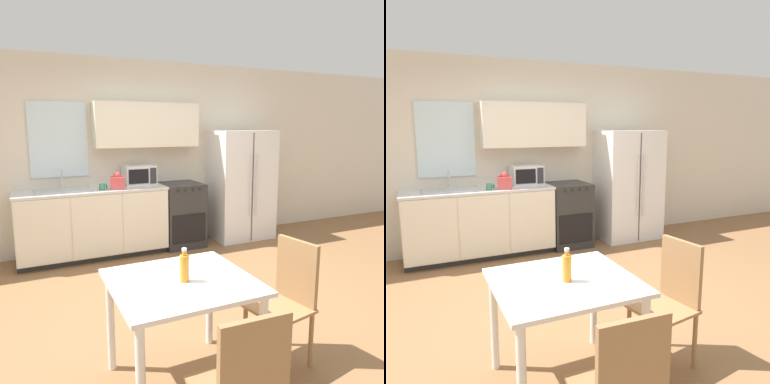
{
  "view_description": "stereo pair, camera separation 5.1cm",
  "coord_description": "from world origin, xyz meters",
  "views": [
    {
      "loc": [
        -1.4,
        -3.13,
        1.76
      ],
      "look_at": [
        0.3,
        0.55,
        1.05
      ],
      "focal_mm": 35.0,
      "sensor_mm": 36.0,
      "label": 1
    },
    {
      "loc": [
        -1.36,
        -3.16,
        1.76
      ],
      "look_at": [
        0.3,
        0.55,
        1.05
      ],
      "focal_mm": 35.0,
      "sensor_mm": 36.0,
      "label": 2
    }
  ],
  "objects": [
    {
      "name": "kitchen_counter",
      "position": [
        -0.55,
        1.89,
        0.47
      ],
      "size": [
        1.98,
        0.62,
        0.94
      ],
      "color": "#333333",
      "rests_on": "ground_plane"
    },
    {
      "name": "kitchen_sink",
      "position": [
        -0.9,
        1.9,
        0.95
      ],
      "size": [
        0.71,
        0.42,
        0.25
      ],
      "color": "#B7BABC",
      "rests_on": "kitchen_counter"
    },
    {
      "name": "coffee_mug",
      "position": [
        -0.43,
        1.75,
        0.98
      ],
      "size": [
        0.11,
        0.08,
        0.09
      ],
      "color": "#3F8C66",
      "rests_on": "kitchen_counter"
    },
    {
      "name": "refrigerator",
      "position": [
        1.76,
        1.86,
        0.85
      ],
      "size": [
        0.94,
        0.71,
        1.7
      ],
      "color": "white",
      "rests_on": "ground_plane"
    },
    {
      "name": "dining_table",
      "position": [
        -0.48,
        -0.99,
        0.64
      ],
      "size": [
        0.93,
        0.85,
        0.76
      ],
      "color": "white",
      "rests_on": "ground_plane"
    },
    {
      "name": "microwave",
      "position": [
        0.14,
        2.0,
        1.08
      ],
      "size": [
        0.44,
        0.33,
        0.28
      ],
      "color": "silver",
      "rests_on": "kitchen_counter"
    },
    {
      "name": "ground_plane",
      "position": [
        0.0,
        0.0,
        0.0
      ],
      "size": [
        12.0,
        12.0,
        0.0
      ],
      "primitive_type": "plane",
      "color": "olive"
    },
    {
      "name": "dining_chair_side",
      "position": [
        0.35,
        -1.06,
        0.54
      ],
      "size": [
        0.46,
        0.46,
        0.93
      ],
      "rotation": [
        0.0,
        0.0,
        1.74
      ],
      "color": "#997047",
      "rests_on": "ground_plane"
    },
    {
      "name": "wall_back",
      "position": [
        0.02,
        2.2,
        1.41
      ],
      "size": [
        12.0,
        0.38,
        2.7
      ],
      "color": "beige",
      "rests_on": "ground_plane"
    },
    {
      "name": "oven_range",
      "position": [
        0.73,
        1.88,
        0.47
      ],
      "size": [
        0.59,
        0.65,
        0.94
      ],
      "color": "#2D2D2D",
      "rests_on": "ground_plane"
    },
    {
      "name": "drink_bottle",
      "position": [
        -0.48,
        -1.01,
        0.86
      ],
      "size": [
        0.06,
        0.06,
        0.23
      ],
      "color": "orange",
      "rests_on": "dining_table"
    },
    {
      "name": "grocery_bag_0",
      "position": [
        -0.24,
        1.74,
        1.04
      ],
      "size": [
        0.21,
        0.19,
        0.24
      ],
      "rotation": [
        0.0,
        0.0,
        -0.22
      ],
      "color": "#D14C4C",
      "rests_on": "kitchen_counter"
    }
  ]
}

